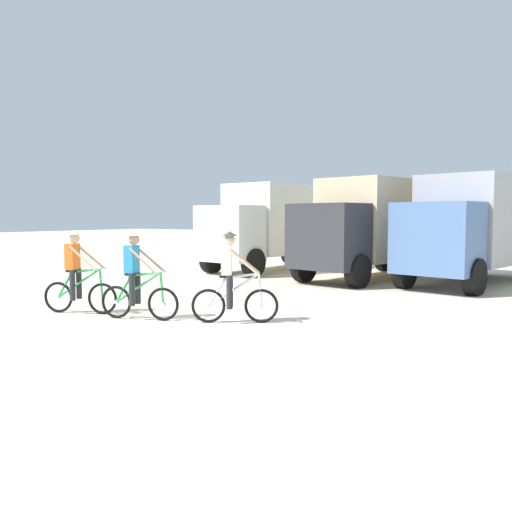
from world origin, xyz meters
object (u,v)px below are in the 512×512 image
object	(u,v)px
cyclist_orange_shirt	(77,275)
cyclist_cowboy_hat	(136,278)
box_truck_grey_hauler	(478,224)
cyclist_near_camera	(232,280)
box_truck_tan_camper	(377,223)
box_truck_white_box	(278,222)

from	to	relation	value
cyclist_orange_shirt	cyclist_cowboy_hat	distance (m)	1.60
box_truck_grey_hauler	cyclist_cowboy_hat	xyz separation A→B (m)	(-4.77, -10.09, -1.03)
cyclist_cowboy_hat	cyclist_near_camera	xyz separation A→B (m)	(1.85, 0.75, 0.00)
box_truck_grey_hauler	cyclist_orange_shirt	xyz separation A→B (m)	(-6.35, -10.28, -1.03)
box_truck_tan_camper	cyclist_cowboy_hat	size ratio (longest dim) A/B	3.89
cyclist_cowboy_hat	cyclist_orange_shirt	bearing A→B (deg)	-173.18
box_truck_white_box	cyclist_cowboy_hat	xyz separation A→B (m)	(2.80, -10.59, -1.03)
box_truck_tan_camper	cyclist_orange_shirt	world-z (taller)	box_truck_tan_camper
box_truck_tan_camper	box_truck_white_box	bearing A→B (deg)	170.22
box_truck_tan_camper	cyclist_near_camera	world-z (taller)	box_truck_tan_camper
box_truck_tan_camper	box_truck_grey_hauler	world-z (taller)	same
box_truck_tan_camper	cyclist_near_camera	xyz separation A→B (m)	(0.28, -9.09, -1.03)
cyclist_cowboy_hat	box_truck_grey_hauler	bearing A→B (deg)	64.72
box_truck_tan_camper	box_truck_grey_hauler	bearing A→B (deg)	4.55
cyclist_orange_shirt	cyclist_cowboy_hat	size ratio (longest dim) A/B	1.00
box_truck_grey_hauler	cyclist_cowboy_hat	size ratio (longest dim) A/B	3.89
box_truck_grey_hauler	cyclist_cowboy_hat	bearing A→B (deg)	-115.28
cyclist_orange_shirt	cyclist_near_camera	xyz separation A→B (m)	(3.44, 0.94, 0.00)
box_truck_tan_camper	cyclist_near_camera	size ratio (longest dim) A/B	3.89
box_truck_white_box	box_truck_tan_camper	bearing A→B (deg)	-9.78
cyclist_orange_shirt	cyclist_near_camera	size ratio (longest dim) A/B	1.00
box_truck_white_box	box_truck_grey_hauler	world-z (taller)	same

